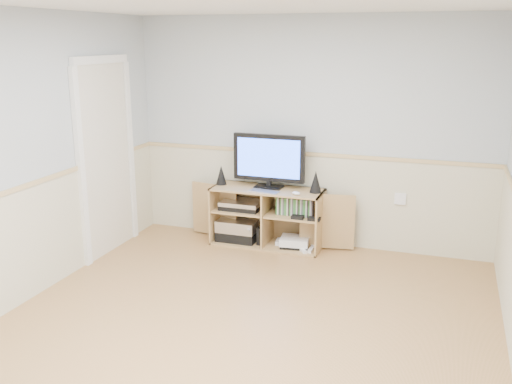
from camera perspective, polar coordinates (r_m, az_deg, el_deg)
room at (r=4.30m, az=-1.99°, el=1.21°), size 4.04×4.54×2.54m
media_cabinet at (r=6.40m, az=1.29°, el=-2.31°), size 1.92×0.46×0.65m
monitor at (r=6.23m, az=1.30°, el=3.29°), size 0.80×0.18×0.60m
speaker_left at (r=6.43m, az=-3.49°, el=1.72°), size 0.12×0.12×0.22m
speaker_right at (r=6.11m, az=5.98°, el=1.02°), size 0.13×0.13×0.24m
keyboard at (r=6.12m, az=0.84°, el=0.05°), size 0.34×0.19×0.01m
mouse at (r=6.03m, az=4.03°, el=-0.12°), size 0.11×0.10×0.04m
av_components at (r=6.48m, az=-1.65°, el=-3.13°), size 0.52×0.33×0.47m
game_consoles at (r=6.34m, az=3.82°, el=-5.02°), size 0.46×0.30×0.11m
game_cases at (r=6.20m, az=3.97°, el=-1.45°), size 0.40×0.14×0.19m
wall_outlet at (r=6.24m, az=14.23°, el=-0.67°), size 0.12×0.03×0.12m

